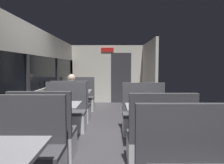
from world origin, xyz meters
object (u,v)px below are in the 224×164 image
object	(u,v)px
bench_mid_window_facing_end	(45,138)
bench_rear_aisle_facing_end	(160,143)
seated_passenger	(72,101)
dining_table_mid_window	(57,109)
dining_table_far_window	(76,94)
dining_table_rear_aisle	(151,112)
bench_near_window_facing_entry	(26,158)
bench_mid_window_facing_entry	(66,116)
bench_far_window_facing_end	(72,109)
coffee_cup_primary	(155,105)
bench_far_window_facing_entry	(80,100)
bench_rear_aisle_facing_entry	(145,118)

from	to	relation	value
bench_mid_window_facing_end	bench_rear_aisle_facing_end	size ratio (longest dim) A/B	1.00
bench_rear_aisle_facing_end	seated_passenger	bearing A→B (deg)	127.26
dining_table_mid_window	dining_table_far_window	size ratio (longest dim) A/B	1.00
dining_table_mid_window	bench_rear_aisle_facing_end	bearing A→B (deg)	-26.68
bench_mid_window_facing_end	dining_table_rear_aisle	xyz separation A→B (m)	(1.79, 0.50, 0.31)
bench_near_window_facing_entry	dining_table_mid_window	xyz separation A→B (m)	(0.00, 1.38, 0.31)
bench_mid_window_facing_entry	bench_rear_aisle_facing_end	xyz separation A→B (m)	(1.79, -1.60, 0.00)
bench_mid_window_facing_end	dining_table_rear_aisle	distance (m)	1.88
bench_far_window_facing_end	coffee_cup_primary	world-z (taller)	bench_far_window_facing_end
dining_table_far_window	bench_mid_window_facing_entry	bearing A→B (deg)	-90.00
bench_mid_window_facing_end	bench_mid_window_facing_entry	size ratio (longest dim) A/B	1.00
bench_far_window_facing_end	seated_passenger	bearing A→B (deg)	90.00
dining_table_far_window	coffee_cup_primary	size ratio (longest dim) A/B	10.00
bench_near_window_facing_entry	coffee_cup_primary	world-z (taller)	bench_near_window_facing_entry
dining_table_far_window	coffee_cup_primary	bearing A→B (deg)	-52.54
dining_table_far_window	bench_far_window_facing_entry	bearing A→B (deg)	90.00
bench_far_window_facing_entry	bench_near_window_facing_entry	bearing A→B (deg)	-90.00
bench_mid_window_facing_end	seated_passenger	distance (m)	2.16
dining_table_far_window	dining_table_rear_aisle	size ratio (longest dim) A/B	1.00
bench_mid_window_facing_end	bench_mid_window_facing_entry	xyz separation A→B (m)	(0.00, 1.40, 0.00)
bench_near_window_facing_entry	seated_passenger	xyz separation A→B (m)	(0.00, 2.83, 0.21)
dining_table_mid_window	bench_rear_aisle_facing_end	size ratio (longest dim) A/B	0.82
dining_table_mid_window	bench_far_window_facing_end	xyz separation A→B (m)	(0.00, 1.38, -0.31)
bench_mid_window_facing_entry	bench_rear_aisle_facing_entry	distance (m)	1.80
bench_far_window_facing_end	bench_rear_aisle_facing_entry	size ratio (longest dim) A/B	1.00
bench_rear_aisle_facing_end	bench_far_window_facing_entry	bearing A→B (deg)	115.94
dining_table_mid_window	bench_far_window_facing_end	world-z (taller)	bench_far_window_facing_end
bench_near_window_facing_entry	bench_rear_aisle_facing_entry	world-z (taller)	same
bench_far_window_facing_entry	dining_table_rear_aisle	bearing A→B (deg)	-59.01
dining_table_mid_window	bench_mid_window_facing_entry	distance (m)	0.77
bench_rear_aisle_facing_entry	coffee_cup_primary	size ratio (longest dim) A/B	12.22
bench_near_window_facing_entry	bench_mid_window_facing_end	xyz separation A→B (m)	(0.00, 0.68, 0.00)
bench_mid_window_facing_end	bench_far_window_facing_end	xyz separation A→B (m)	(0.00, 2.08, 0.00)
seated_passenger	dining_table_mid_window	bearing A→B (deg)	-90.00
dining_table_mid_window	dining_table_rear_aisle	bearing A→B (deg)	-6.38
dining_table_mid_window	coffee_cup_primary	size ratio (longest dim) A/B	10.00
bench_far_window_facing_entry	coffee_cup_primary	world-z (taller)	bench_far_window_facing_entry
bench_mid_window_facing_end	coffee_cup_primary	xyz separation A→B (m)	(1.83, 0.39, 0.46)
dining_table_far_window	bench_far_window_facing_end	world-z (taller)	bench_far_window_facing_end
bench_near_window_facing_entry	bench_far_window_facing_entry	xyz separation A→B (m)	(0.00, 4.16, 0.00)
bench_near_window_facing_entry	bench_rear_aisle_facing_end	bearing A→B (deg)	15.06
dining_table_far_window	coffee_cup_primary	xyz separation A→B (m)	(1.83, -2.39, 0.15)
bench_far_window_facing_end	bench_rear_aisle_facing_entry	distance (m)	2.00
bench_near_window_facing_entry	coffee_cup_primary	bearing A→B (deg)	30.39
bench_mid_window_facing_end	bench_rear_aisle_facing_end	xyz separation A→B (m)	(1.79, -0.20, 0.00)
bench_far_window_facing_end	coffee_cup_primary	xyz separation A→B (m)	(1.83, -1.69, 0.46)
seated_passenger	dining_table_rear_aisle	bearing A→B (deg)	-42.73
bench_near_window_facing_entry	dining_table_rear_aisle	bearing A→B (deg)	33.42
bench_rear_aisle_facing_end	dining_table_rear_aisle	bearing A→B (deg)	90.00
bench_mid_window_facing_end	bench_rear_aisle_facing_entry	world-z (taller)	same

